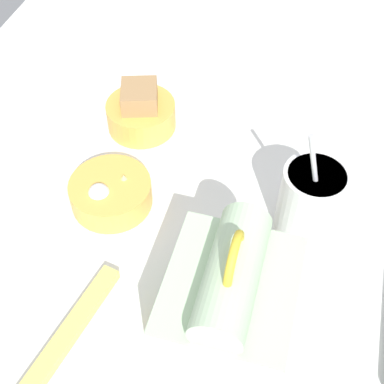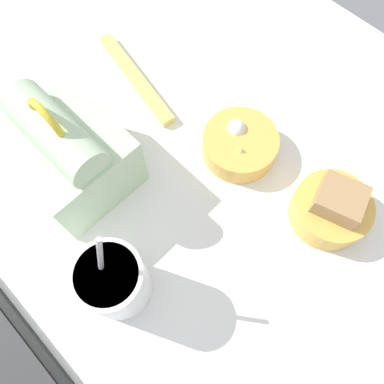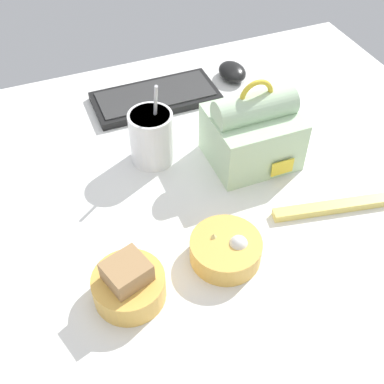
{
  "view_description": "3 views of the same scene",
  "coord_description": "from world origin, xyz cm",
  "px_view_note": "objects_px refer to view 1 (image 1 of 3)",
  "views": [
    {
      "loc": [
        51.32,
        12.5,
        67.34
      ],
      "look_at": [
        2.23,
        -1.28,
        7.0
      ],
      "focal_mm": 50.0,
      "sensor_mm": 36.0,
      "label": 1
    },
    {
      "loc": [
        -13.4,
        14.26,
        59.44
      ],
      "look_at": [
        2.23,
        -1.28,
        7.0
      ],
      "focal_mm": 35.0,
      "sensor_mm": 36.0,
      "label": 2
    },
    {
      "loc": [
        -20.98,
        -59.35,
        71.75
      ],
      "look_at": [
        2.23,
        -1.28,
        7.0
      ],
      "focal_mm": 45.0,
      "sensor_mm": 36.0,
      "label": 3
    }
  ],
  "objects_px": {
    "soup_cup": "(310,202)",
    "bento_bowl_snacks": "(111,192)",
    "chopstick_case": "(63,342)",
    "lunch_bag": "(229,301)",
    "bento_bowl_sandwich": "(141,112)"
  },
  "relations": [
    {
      "from": "soup_cup",
      "to": "chopstick_case",
      "type": "bearing_deg",
      "value": -45.04
    },
    {
      "from": "soup_cup",
      "to": "bento_bowl_snacks",
      "type": "height_order",
      "value": "soup_cup"
    },
    {
      "from": "bento_bowl_snacks",
      "to": "chopstick_case",
      "type": "bearing_deg",
      "value": 5.96
    },
    {
      "from": "lunch_bag",
      "to": "bento_bowl_snacks",
      "type": "relative_size",
      "value": 1.54
    },
    {
      "from": "bento_bowl_snacks",
      "to": "soup_cup",
      "type": "bearing_deg",
      "value": 96.02
    },
    {
      "from": "chopstick_case",
      "to": "soup_cup",
      "type": "bearing_deg",
      "value": 134.96
    },
    {
      "from": "lunch_bag",
      "to": "bento_bowl_sandwich",
      "type": "distance_m",
      "value": 0.41
    },
    {
      "from": "lunch_bag",
      "to": "bento_bowl_snacks",
      "type": "height_order",
      "value": "lunch_bag"
    },
    {
      "from": "soup_cup",
      "to": "bento_bowl_snacks",
      "type": "distance_m",
      "value": 0.3
    },
    {
      "from": "lunch_bag",
      "to": "bento_bowl_sandwich",
      "type": "bearing_deg",
      "value": -145.25
    },
    {
      "from": "chopstick_case",
      "to": "bento_bowl_sandwich",
      "type": "bearing_deg",
      "value": -174.79
    },
    {
      "from": "soup_cup",
      "to": "bento_bowl_sandwich",
      "type": "distance_m",
      "value": 0.34
    },
    {
      "from": "soup_cup",
      "to": "chopstick_case",
      "type": "relative_size",
      "value": 0.82
    },
    {
      "from": "lunch_bag",
      "to": "bento_bowl_sandwich",
      "type": "height_order",
      "value": "lunch_bag"
    },
    {
      "from": "bento_bowl_snacks",
      "to": "chopstick_case",
      "type": "height_order",
      "value": "bento_bowl_snacks"
    }
  ]
}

